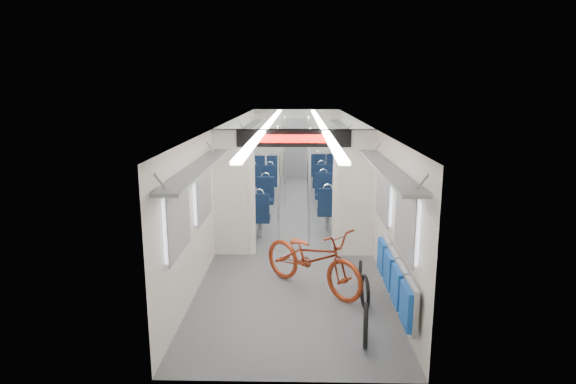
% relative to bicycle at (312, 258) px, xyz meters
% --- Properties ---
extents(carriage, '(12.00, 12.02, 2.31)m').
position_rel_bicycle_xyz_m(carriage, '(-0.30, 3.34, 1.00)').
color(carriage, '#515456').
rests_on(carriage, ground).
extents(bicycle, '(1.84, 1.78, 1.00)m').
position_rel_bicycle_xyz_m(bicycle, '(0.00, 0.00, 0.00)').
color(bicycle, '#9A3316').
rests_on(bicycle, ground).
extents(flip_bench, '(0.12, 2.14, 0.56)m').
position_rel_bicycle_xyz_m(flip_bench, '(1.05, -0.96, 0.08)').
color(flip_bench, gray).
rests_on(flip_bench, carriage).
extents(bike_hoop_a, '(0.12, 0.54, 0.54)m').
position_rel_bicycle_xyz_m(bike_hoop_a, '(0.58, -1.66, -0.25)').
color(bike_hoop_a, black).
rests_on(bike_hoop_a, ground).
extents(bike_hoop_b, '(0.09, 0.50, 0.50)m').
position_rel_bicycle_xyz_m(bike_hoop_b, '(0.71, -0.66, -0.28)').
color(bike_hoop_b, black).
rests_on(bike_hoop_b, ground).
extents(bike_hoop_c, '(0.12, 0.44, 0.44)m').
position_rel_bicycle_xyz_m(bike_hoop_c, '(0.73, 0.05, -0.30)').
color(bike_hoop_c, black).
rests_on(bike_hoop_c, ground).
extents(seat_bay_near_left, '(0.88, 1.95, 1.06)m').
position_rel_bicycle_xyz_m(seat_bay_near_left, '(-1.24, 3.34, 0.03)').
color(seat_bay_near_left, black).
rests_on(seat_bay_near_left, ground).
extents(seat_bay_near_right, '(0.88, 1.95, 1.06)m').
position_rel_bicycle_xyz_m(seat_bay_near_right, '(0.63, 3.89, 0.03)').
color(seat_bay_near_right, black).
rests_on(seat_bay_near_right, ground).
extents(seat_bay_far_left, '(0.88, 1.94, 1.06)m').
position_rel_bicycle_xyz_m(seat_bay_far_left, '(-1.24, 6.97, 0.03)').
color(seat_bay_far_left, black).
rests_on(seat_bay_far_left, ground).
extents(seat_bay_far_right, '(0.92, 2.13, 1.12)m').
position_rel_bicycle_xyz_m(seat_bay_far_right, '(0.63, 6.90, 0.05)').
color(seat_bay_far_right, black).
rests_on(seat_bay_far_right, ground).
extents(stanchion_near_left, '(0.04, 0.04, 2.30)m').
position_rel_bicycle_xyz_m(stanchion_near_left, '(-0.62, 2.50, 0.65)').
color(stanchion_near_left, silver).
rests_on(stanchion_near_left, ground).
extents(stanchion_near_right, '(0.04, 0.04, 2.30)m').
position_rel_bicycle_xyz_m(stanchion_near_right, '(-0.01, 2.11, 0.65)').
color(stanchion_near_right, silver).
rests_on(stanchion_near_right, ground).
extents(stanchion_far_left, '(0.04, 0.04, 2.30)m').
position_rel_bicycle_xyz_m(stanchion_far_left, '(-0.58, 5.31, 0.65)').
color(stanchion_far_left, silver).
rests_on(stanchion_far_left, ground).
extents(stanchion_far_right, '(0.04, 0.04, 2.30)m').
position_rel_bicycle_xyz_m(stanchion_far_right, '(0.02, 5.50, 0.65)').
color(stanchion_far_right, silver).
rests_on(stanchion_far_right, ground).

